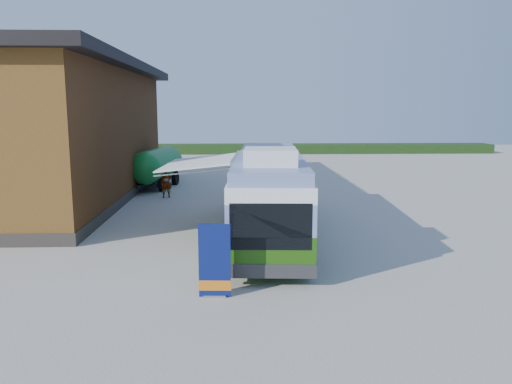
{
  "coord_description": "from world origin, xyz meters",
  "views": [
    {
      "loc": [
        -0.59,
        -17.78,
        4.96
      ],
      "look_at": [
        0.22,
        3.42,
        1.4
      ],
      "focal_mm": 35.0,
      "sensor_mm": 36.0,
      "label": 1
    }
  ],
  "objects_px": {
    "banner": "(215,267)",
    "person_b": "(237,179)",
    "bus": "(269,191)",
    "picnic_table": "(287,218)",
    "slurry_tanker": "(157,165)",
    "person_a": "(166,182)"
  },
  "relations": [
    {
      "from": "bus",
      "to": "slurry_tanker",
      "type": "xyz_separation_m",
      "value": [
        -6.3,
        12.24,
        -0.36
      ]
    },
    {
      "from": "slurry_tanker",
      "to": "picnic_table",
      "type": "bearing_deg",
      "value": -49.58
    },
    {
      "from": "banner",
      "to": "slurry_tanker",
      "type": "xyz_separation_m",
      "value": [
        -4.44,
        18.77,
        0.61
      ]
    },
    {
      "from": "picnic_table",
      "to": "slurry_tanker",
      "type": "bearing_deg",
      "value": 113.1
    },
    {
      "from": "person_a",
      "to": "picnic_table",
      "type": "bearing_deg",
      "value": -73.07
    },
    {
      "from": "picnic_table",
      "to": "person_a",
      "type": "distance_m",
      "value": 10.29
    },
    {
      "from": "bus",
      "to": "person_b",
      "type": "distance_m",
      "value": 9.06
    },
    {
      "from": "banner",
      "to": "slurry_tanker",
      "type": "bearing_deg",
      "value": 106.54
    },
    {
      "from": "bus",
      "to": "picnic_table",
      "type": "distance_m",
      "value": 1.4
    },
    {
      "from": "bus",
      "to": "picnic_table",
      "type": "bearing_deg",
      "value": 22.88
    },
    {
      "from": "banner",
      "to": "person_b",
      "type": "height_order",
      "value": "banner"
    },
    {
      "from": "person_a",
      "to": "person_b",
      "type": "xyz_separation_m",
      "value": [
        3.97,
        0.3,
        0.12
      ]
    },
    {
      "from": "bus",
      "to": "picnic_table",
      "type": "height_order",
      "value": "bus"
    },
    {
      "from": "picnic_table",
      "to": "person_a",
      "type": "bearing_deg",
      "value": 118.15
    },
    {
      "from": "bus",
      "to": "slurry_tanker",
      "type": "height_order",
      "value": "bus"
    },
    {
      "from": "person_b",
      "to": "slurry_tanker",
      "type": "bearing_deg",
      "value": -115.44
    },
    {
      "from": "bus",
      "to": "person_b",
      "type": "relative_size",
      "value": 6.28
    },
    {
      "from": "banner",
      "to": "person_a",
      "type": "relative_size",
      "value": 1.16
    },
    {
      "from": "bus",
      "to": "person_b",
      "type": "height_order",
      "value": "bus"
    },
    {
      "from": "person_a",
      "to": "slurry_tanker",
      "type": "xyz_separation_m",
      "value": [
        -1.07,
        3.6,
        0.56
      ]
    },
    {
      "from": "person_a",
      "to": "slurry_tanker",
      "type": "relative_size",
      "value": 0.26
    },
    {
      "from": "bus",
      "to": "slurry_tanker",
      "type": "relative_size",
      "value": 1.85
    }
  ]
}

